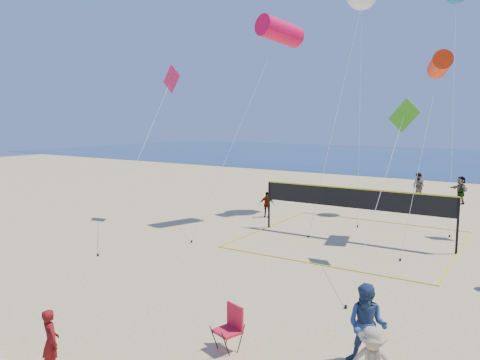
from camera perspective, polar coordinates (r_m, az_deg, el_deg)
The scene contains 13 objects.
ground at distance 12.18m, azimuth -9.36°, elevation -20.15°, with size 120.00×120.00×0.00m, color #D2BA77.
ocean at distance 70.47m, azimuth 27.26°, elevation 2.09°, with size 140.00×50.00×0.03m, color navy.
woman at distance 11.66m, azimuth -22.06°, elevation -17.83°, with size 0.55×0.36×1.50m, color maroon.
bystander_a at distance 11.50m, azimuth 15.23°, elevation -16.73°, with size 0.94×0.73×1.93m, color navy.
far_person_0 at distance 26.91m, azimuth 3.28°, elevation -3.00°, with size 0.86×0.36×1.47m, color gray.
far_person_1 at distance 34.33m, azimuth 25.30°, elevation -1.11°, with size 1.71×0.54×1.84m, color gray.
far_person_3 at distance 35.00m, azimuth 20.94°, elevation -0.72°, with size 0.91×0.71×1.86m, color gray.
camp_chair at distance 11.96m, azimuth -1.12°, elevation -17.23°, with size 0.73×0.85×1.23m.
volleyball_net at distance 22.41m, azimuth 13.66°, elevation -2.87°, with size 9.32×9.17×2.45m.
kite_0 at distance 25.59m, azimuth 4.88°, elevation 17.62°, with size 2.19×7.42×10.88m.
kite_2 at distance 23.23m, azimuth 23.17°, elevation 12.77°, with size 1.45×5.30×8.58m.
kite_3 at distance 25.77m, azimuth -8.78°, elevation 11.08°, with size 2.98×7.41×8.55m.
kite_4 at distance 18.71m, azimuth 19.02°, elevation 6.19°, with size 1.30×5.90×6.41m.
Camera 1 is at (7.40, -7.86, 5.63)m, focal length 35.00 mm.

